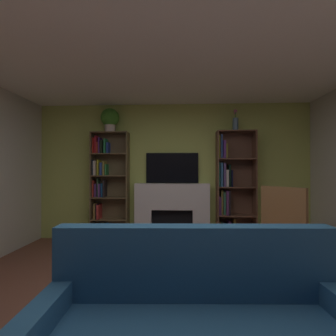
{
  "coord_description": "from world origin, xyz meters",
  "views": [
    {
      "loc": [
        0.18,
        -2.37,
        1.35
      ],
      "look_at": [
        0.0,
        1.05,
        1.37
      ],
      "focal_mm": 27.68,
      "sensor_mm": 36.0,
      "label": 1
    }
  ],
  "objects_px": {
    "fireplace": "(172,211)",
    "armchair": "(275,235)",
    "bookshelf_left": "(106,186)",
    "vase_with_flowers": "(235,122)",
    "potted_plant": "(110,119)",
    "tv": "(172,168)",
    "bookshelf_right": "(230,190)"
  },
  "relations": [
    {
      "from": "bookshelf_left",
      "to": "vase_with_flowers",
      "type": "xyz_separation_m",
      "value": [
        2.44,
        -0.05,
        1.2
      ]
    },
    {
      "from": "fireplace",
      "to": "armchair",
      "type": "xyz_separation_m",
      "value": [
        1.34,
        -1.6,
        -0.03
      ]
    },
    {
      "from": "fireplace",
      "to": "bookshelf_left",
      "type": "xyz_separation_m",
      "value": [
        -1.26,
        0.0,
        0.47
      ]
    },
    {
      "from": "tv",
      "to": "vase_with_flowers",
      "type": "relative_size",
      "value": 2.44
    },
    {
      "from": "bookshelf_left",
      "to": "bookshelf_right",
      "type": "relative_size",
      "value": 1.0
    },
    {
      "from": "bookshelf_left",
      "to": "armchair",
      "type": "height_order",
      "value": "bookshelf_left"
    },
    {
      "from": "fireplace",
      "to": "vase_with_flowers",
      "type": "height_order",
      "value": "vase_with_flowers"
    },
    {
      "from": "potted_plant",
      "to": "fireplace",
      "type": "bearing_deg",
      "value": 2.17
    },
    {
      "from": "potted_plant",
      "to": "vase_with_flowers",
      "type": "height_order",
      "value": "potted_plant"
    },
    {
      "from": "fireplace",
      "to": "potted_plant",
      "type": "bearing_deg",
      "value": -177.83
    },
    {
      "from": "fireplace",
      "to": "tv",
      "type": "height_order",
      "value": "tv"
    },
    {
      "from": "fireplace",
      "to": "armchair",
      "type": "relative_size",
      "value": 1.33
    },
    {
      "from": "bookshelf_right",
      "to": "potted_plant",
      "type": "xyz_separation_m",
      "value": [
        -2.26,
        -0.03,
        1.35
      ]
    },
    {
      "from": "tv",
      "to": "bookshelf_left",
      "type": "bearing_deg",
      "value": -176.77
    },
    {
      "from": "tv",
      "to": "fireplace",
      "type": "bearing_deg",
      "value": -90.0
    },
    {
      "from": "potted_plant",
      "to": "vase_with_flowers",
      "type": "relative_size",
      "value": 1.11
    },
    {
      "from": "vase_with_flowers",
      "to": "armchair",
      "type": "distance_m",
      "value": 2.3
    },
    {
      "from": "bookshelf_right",
      "to": "bookshelf_left",
      "type": "bearing_deg",
      "value": 179.44
    },
    {
      "from": "vase_with_flowers",
      "to": "bookshelf_right",
      "type": "bearing_deg",
      "value": 166.03
    },
    {
      "from": "bookshelf_right",
      "to": "potted_plant",
      "type": "height_order",
      "value": "potted_plant"
    },
    {
      "from": "bookshelf_right",
      "to": "armchair",
      "type": "relative_size",
      "value": 1.83
    },
    {
      "from": "fireplace",
      "to": "armchair",
      "type": "height_order",
      "value": "armchair"
    },
    {
      "from": "tv",
      "to": "bookshelf_left",
      "type": "distance_m",
      "value": 1.31
    },
    {
      "from": "potted_plant",
      "to": "armchair",
      "type": "height_order",
      "value": "potted_plant"
    },
    {
      "from": "bookshelf_left",
      "to": "vase_with_flowers",
      "type": "height_order",
      "value": "vase_with_flowers"
    },
    {
      "from": "bookshelf_left",
      "to": "bookshelf_right",
      "type": "xyz_separation_m",
      "value": [
        2.34,
        -0.02,
        -0.07
      ]
    },
    {
      "from": "vase_with_flowers",
      "to": "armchair",
      "type": "height_order",
      "value": "vase_with_flowers"
    },
    {
      "from": "bookshelf_left",
      "to": "fireplace",
      "type": "bearing_deg",
      "value": -0.18
    },
    {
      "from": "tv",
      "to": "vase_with_flowers",
      "type": "height_order",
      "value": "vase_with_flowers"
    },
    {
      "from": "fireplace",
      "to": "bookshelf_left",
      "type": "relative_size",
      "value": 0.73
    },
    {
      "from": "fireplace",
      "to": "bookshelf_left",
      "type": "distance_m",
      "value": 1.35
    },
    {
      "from": "bookshelf_right",
      "to": "potted_plant",
      "type": "bearing_deg",
      "value": -179.35
    }
  ]
}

